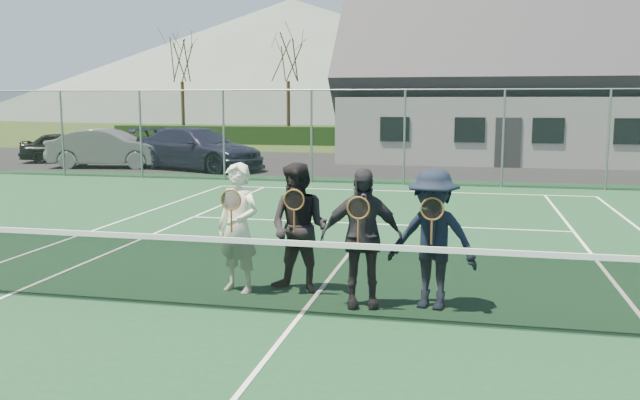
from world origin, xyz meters
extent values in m
plane|color=#2F4518|center=(0.00, 20.00, 0.00)|extent=(220.00, 220.00, 0.00)
cube|color=#14381E|center=(0.00, 0.00, 0.01)|extent=(30.00, 30.00, 0.02)
cube|color=black|center=(-4.00, 20.00, 0.01)|extent=(40.00, 12.00, 0.01)
cube|color=black|center=(0.00, 32.00, 0.55)|extent=(40.00, 1.20, 1.10)
cone|color=#506056|center=(-25.00, 95.00, 9.00)|extent=(110.00, 110.00, 18.00)
cone|color=#56675F|center=(20.00, 95.00, 11.00)|extent=(120.00, 120.00, 22.00)
imported|color=black|center=(-15.01, 18.51, 0.67)|extent=(4.22, 2.88, 1.33)
imported|color=gray|center=(-12.03, 16.67, 0.77)|extent=(4.86, 2.31, 1.54)
imported|color=#1C1C38|center=(-8.23, 16.65, 0.81)|extent=(6.02, 4.07, 1.62)
cube|color=white|center=(0.00, 11.88, 0.03)|extent=(10.97, 0.06, 0.01)
cube|color=white|center=(-4.12, 0.00, 0.03)|extent=(0.06, 23.77, 0.01)
cube|color=white|center=(0.00, 6.40, 0.03)|extent=(8.23, 0.06, 0.01)
cube|color=white|center=(0.00, 0.00, 0.03)|extent=(0.06, 12.80, 0.01)
cube|color=black|center=(0.00, 0.00, 0.48)|extent=(11.60, 0.02, 0.88)
cube|color=white|center=(0.00, 0.00, 0.93)|extent=(11.60, 0.03, 0.07)
cylinder|color=slate|center=(-12.00, 13.50, 1.50)|extent=(0.07, 0.07, 3.00)
cylinder|color=slate|center=(-9.00, 13.50, 1.50)|extent=(0.07, 0.07, 3.00)
cylinder|color=slate|center=(-6.00, 13.50, 1.50)|extent=(0.07, 0.07, 3.00)
cylinder|color=slate|center=(-3.00, 13.50, 1.50)|extent=(0.07, 0.07, 3.00)
cylinder|color=slate|center=(0.00, 13.50, 1.50)|extent=(0.07, 0.07, 3.00)
cylinder|color=slate|center=(3.00, 13.50, 1.50)|extent=(0.07, 0.07, 3.00)
cylinder|color=slate|center=(6.00, 13.50, 1.50)|extent=(0.07, 0.07, 3.00)
cube|color=black|center=(0.00, 13.50, 1.50)|extent=(30.00, 0.03, 3.00)
cylinder|color=slate|center=(0.00, 13.50, 3.00)|extent=(30.00, 0.04, 0.04)
cube|color=silver|center=(4.00, 24.00, 1.40)|extent=(15.00, 8.00, 2.80)
pyramid|color=#2D2D33|center=(4.00, 24.00, 5.65)|extent=(15.60, 8.20, 4.10)
cube|color=#2D2D33|center=(3.50, 19.98, 1.00)|extent=(1.00, 0.06, 2.00)
cube|color=black|center=(-1.00, 19.98, 1.50)|extent=(1.20, 0.06, 1.00)
cube|color=black|center=(2.00, 19.98, 1.50)|extent=(1.20, 0.06, 1.00)
cube|color=black|center=(5.00, 19.98, 1.50)|extent=(1.20, 0.06, 1.00)
cube|color=black|center=(8.00, 19.98, 1.50)|extent=(1.20, 0.06, 1.00)
cylinder|color=#392814|center=(-16.00, 33.00, 1.93)|extent=(0.22, 0.22, 3.85)
cylinder|color=#342013|center=(-9.00, 33.00, 1.93)|extent=(0.22, 0.22, 3.85)
cylinder|color=#3C2715|center=(2.00, 33.00, 1.93)|extent=(0.22, 0.22, 3.85)
imported|color=white|center=(-1.10, 0.85, 0.92)|extent=(0.76, 0.62, 1.80)
torus|color=brown|center=(-1.10, 0.58, 1.35)|extent=(0.29, 0.02, 0.29)
cylinder|color=black|center=(-1.10, 0.58, 1.35)|extent=(0.25, 0.00, 0.25)
cylinder|color=brown|center=(-1.10, 0.58, 1.07)|extent=(0.03, 0.03, 0.32)
imported|color=black|center=(-0.28, 1.04, 0.92)|extent=(1.01, 0.87, 1.80)
torus|color=brown|center=(-0.28, 0.77, 1.35)|extent=(0.29, 0.02, 0.29)
cylinder|color=black|center=(-0.28, 0.77, 1.35)|extent=(0.25, 0.00, 0.25)
cylinder|color=brown|center=(-0.28, 0.77, 1.07)|extent=(0.03, 0.03, 0.32)
imported|color=#232328|center=(0.67, 0.56, 0.92)|extent=(1.12, 0.64, 1.80)
torus|color=brown|center=(0.67, 0.29, 1.35)|extent=(0.29, 0.02, 0.29)
cylinder|color=black|center=(0.67, 0.29, 1.35)|extent=(0.25, 0.00, 0.25)
cylinder|color=brown|center=(0.67, 0.29, 1.07)|extent=(0.03, 0.03, 0.32)
imported|color=black|center=(1.56, 0.66, 0.92)|extent=(1.29, 0.93, 1.80)
torus|color=brown|center=(1.56, 0.39, 1.35)|extent=(0.29, 0.02, 0.29)
cylinder|color=black|center=(1.56, 0.39, 1.35)|extent=(0.25, 0.00, 0.25)
cylinder|color=brown|center=(1.56, 0.39, 1.07)|extent=(0.03, 0.03, 0.32)
camera|label=1|loc=(1.97, -7.87, 2.66)|focal=38.00mm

